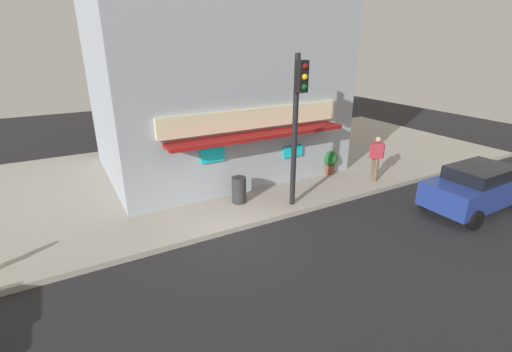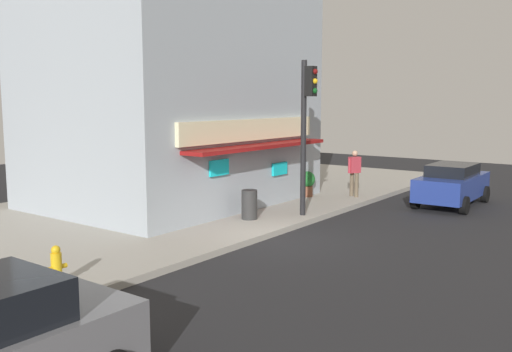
# 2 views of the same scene
# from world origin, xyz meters

# --- Properties ---
(ground_plane) EXTENTS (48.17, 48.17, 0.00)m
(ground_plane) POSITION_xyz_m (0.00, 0.00, 0.00)
(ground_plane) COLOR #232326
(sidewalk) EXTENTS (32.11, 10.66, 0.17)m
(sidewalk) POSITION_xyz_m (0.00, 5.33, 0.09)
(sidewalk) COLOR #A39E93
(sidewalk) RESTS_ON ground_plane
(corner_building) EXTENTS (9.44, 7.95, 8.30)m
(corner_building) POSITION_xyz_m (2.19, 5.86, 4.32)
(corner_building) COLOR #9EA8B2
(corner_building) RESTS_ON sidewalk
(traffic_light) EXTENTS (0.32, 0.58, 5.04)m
(traffic_light) POSITION_xyz_m (2.71, 0.45, 3.41)
(traffic_light) COLOR black
(traffic_light) RESTS_ON sidewalk
(fire_hydrant) EXTENTS (0.46, 0.22, 0.85)m
(fire_hydrant) POSITION_xyz_m (-6.38, 0.84, 0.58)
(fire_hydrant) COLOR gold
(fire_hydrant) RESTS_ON sidewalk
(trash_can) EXTENTS (0.50, 0.50, 0.94)m
(trash_can) POSITION_xyz_m (1.15, 1.59, 0.64)
(trash_can) COLOR #2D2D2D
(trash_can) RESTS_ON sidewalk
(pedestrian) EXTENTS (0.57, 0.49, 1.82)m
(pedestrian) POSITION_xyz_m (6.97, 0.82, 1.19)
(pedestrian) COLOR brown
(pedestrian) RESTS_ON sidewalk
(potted_plant_by_doorway) EXTENTS (0.63, 0.63, 1.00)m
(potted_plant_by_doorway) POSITION_xyz_m (5.86, 2.30, 0.75)
(potted_plant_by_doorway) COLOR brown
(potted_plant_by_doorway) RESTS_ON sidewalk
(parked_car_blue) EXTENTS (4.08, 2.01, 1.58)m
(parked_car_blue) POSITION_xyz_m (8.24, -2.59, 0.83)
(parked_car_blue) COLOR navy
(parked_car_blue) RESTS_ON ground_plane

